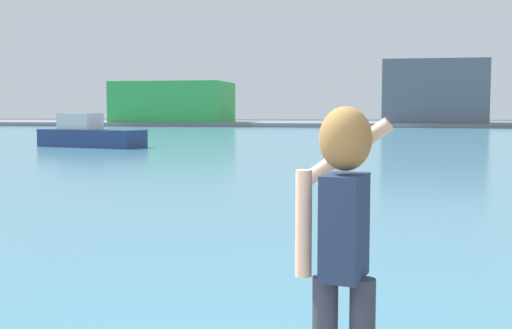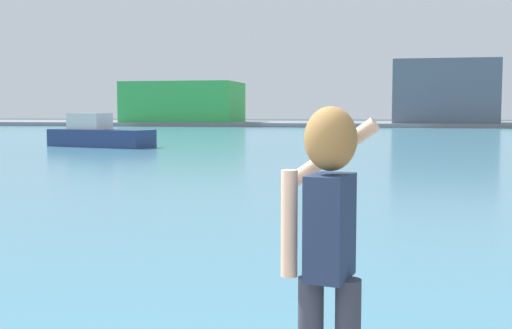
# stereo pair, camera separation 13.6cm
# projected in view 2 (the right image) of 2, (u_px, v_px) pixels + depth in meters

# --- Properties ---
(ground_plane) EXTENTS (220.00, 220.00, 0.00)m
(ground_plane) POSITION_uv_depth(u_px,v_px,m) (372.00, 139.00, 51.70)
(ground_plane) COLOR #334751
(harbor_water) EXTENTS (140.00, 100.00, 0.02)m
(harbor_water) POSITION_uv_depth(u_px,v_px,m) (372.00, 137.00, 53.65)
(harbor_water) COLOR teal
(harbor_water) RESTS_ON ground_plane
(far_shore_dock) EXTENTS (140.00, 20.00, 0.55)m
(far_shore_dock) POSITION_uv_depth(u_px,v_px,m) (380.00, 124.00, 92.69)
(far_shore_dock) COLOR gray
(far_shore_dock) RESTS_ON ground_plane
(person_photographer) EXTENTS (0.53, 0.56, 1.74)m
(person_photographer) POSITION_uv_depth(u_px,v_px,m) (328.00, 233.00, 3.50)
(person_photographer) COLOR #2D3342
(person_photographer) RESTS_ON quay_promenade
(boat_moored) EXTENTS (7.08, 3.79, 2.04)m
(boat_moored) POSITION_uv_depth(u_px,v_px,m) (99.00, 135.00, 39.69)
(boat_moored) COLOR navy
(boat_moored) RESTS_ON harbor_water
(warehouse_left) EXTENTS (15.72, 10.91, 5.66)m
(warehouse_left) POSITION_uv_depth(u_px,v_px,m) (184.00, 102.00, 94.10)
(warehouse_left) COLOR green
(warehouse_left) RESTS_ON far_shore_dock
(warehouse_right) EXTENTS (13.25, 11.21, 8.21)m
(warehouse_right) POSITION_uv_depth(u_px,v_px,m) (443.00, 92.00, 87.57)
(warehouse_right) COLOR slate
(warehouse_right) RESTS_ON far_shore_dock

